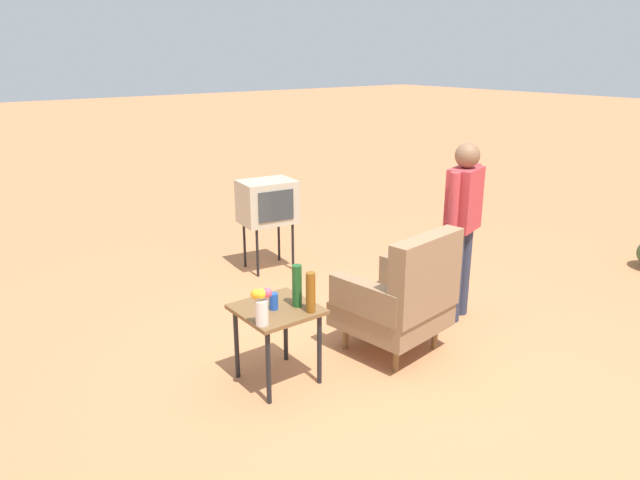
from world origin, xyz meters
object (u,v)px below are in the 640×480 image
(flower_vase, at_px, (262,305))
(soda_can_blue, at_px, (274,301))
(armchair, at_px, (402,297))
(side_table, at_px, (277,318))
(tv_on_stand, at_px, (267,202))
(person_standing, at_px, (462,221))
(bottle_tall_amber, at_px, (311,292))
(bottle_wine_green, at_px, (297,286))

(flower_vase, bearing_deg, soda_can_blue, -140.47)
(armchair, height_order, soda_can_blue, armchair)
(armchair, xyz_separation_m, side_table, (1.04, -0.25, 0.02))
(tv_on_stand, relative_size, person_standing, 0.63)
(person_standing, xyz_separation_m, flower_vase, (2.20, 0.11, -0.19))
(soda_can_blue, bearing_deg, tv_on_stand, -121.44)
(side_table, bearing_deg, tv_on_stand, -120.94)
(armchair, xyz_separation_m, soda_can_blue, (1.07, -0.24, 0.16))
(tv_on_stand, distance_m, flower_vase, 2.73)
(tv_on_stand, height_order, bottle_tall_amber, tv_on_stand)
(person_standing, bearing_deg, side_table, -1.95)
(bottle_tall_amber, bearing_deg, bottle_wine_green, -82.00)
(bottle_wine_green, bearing_deg, armchair, 168.72)
(side_table, height_order, soda_can_blue, soda_can_blue)
(side_table, distance_m, flower_vase, 0.38)
(bottle_tall_amber, bearing_deg, flower_vase, -4.54)
(side_table, xyz_separation_m, flower_vase, (0.23, 0.18, 0.23))
(bottle_wine_green, xyz_separation_m, bottle_tall_amber, (-0.02, 0.14, -0.01))
(person_standing, distance_m, soda_can_blue, 2.01)
(armchair, bearing_deg, person_standing, -168.76)
(flower_vase, bearing_deg, bottle_tall_amber, 175.46)
(person_standing, height_order, bottle_tall_amber, person_standing)
(armchair, bearing_deg, tv_on_stand, -95.29)
(bottle_wine_green, height_order, flower_vase, bottle_wine_green)
(person_standing, distance_m, flower_vase, 2.21)
(tv_on_stand, xyz_separation_m, bottle_wine_green, (1.12, 2.17, -0.02))
(side_table, bearing_deg, bottle_tall_amber, 126.80)
(soda_can_blue, height_order, bottle_tall_amber, bottle_tall_amber)
(soda_can_blue, height_order, flower_vase, flower_vase)
(bottle_tall_amber, bearing_deg, armchair, 177.43)
(person_standing, relative_size, soda_can_blue, 13.44)
(armchair, height_order, bottle_tall_amber, armchair)
(armchair, distance_m, bottle_tall_amber, 0.92)
(armchair, xyz_separation_m, tv_on_stand, (-0.22, -2.35, 0.28))
(bottle_tall_amber, bearing_deg, tv_on_stand, -115.52)
(bottle_wine_green, height_order, bottle_tall_amber, bottle_wine_green)
(armchair, xyz_separation_m, flower_vase, (1.28, -0.07, 0.25))
(soda_can_blue, distance_m, bottle_wine_green, 0.20)
(soda_can_blue, bearing_deg, bottle_tall_amber, 133.45)
(side_table, bearing_deg, person_standing, 178.05)
(bottle_tall_amber, relative_size, flower_vase, 1.13)
(person_standing, xyz_separation_m, bottle_wine_green, (1.82, 0.00, -0.18))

